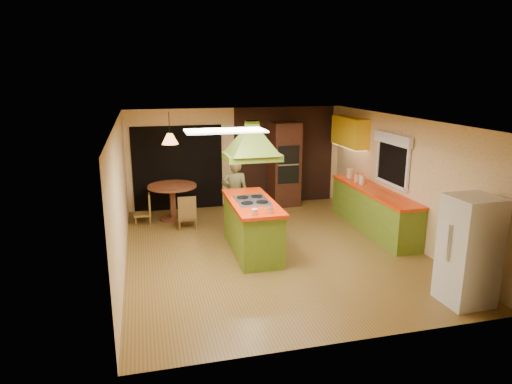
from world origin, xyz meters
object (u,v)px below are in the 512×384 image
object	(u,v)px
refrigerator	(469,251)
canister_large	(350,173)
dining_table	(173,195)
wall_oven	(285,165)
man	(235,194)
kitchen_island	(252,226)

from	to	relation	value
refrigerator	canister_large	xyz separation A→B (m)	(0.19, 4.40, 0.21)
dining_table	wall_oven	bearing A→B (deg)	10.79
man	wall_oven	size ratio (longest dim) A/B	0.74
man	wall_oven	world-z (taller)	wall_oven
man	canister_large	xyz separation A→B (m)	(2.84, 0.33, 0.24)
kitchen_island	refrigerator	bearing A→B (deg)	-45.84
man	refrigerator	size ratio (longest dim) A/B	0.97
canister_large	refrigerator	bearing A→B (deg)	-92.53
man	dining_table	distance (m)	1.64
man	dining_table	xyz separation A→B (m)	(-1.27, 1.01, -0.21)
man	dining_table	size ratio (longest dim) A/B	1.42
wall_oven	dining_table	distance (m)	2.98
kitchen_island	wall_oven	bearing A→B (deg)	62.18
kitchen_island	man	world-z (taller)	man
kitchen_island	refrigerator	size ratio (longest dim) A/B	1.24
wall_oven	refrigerator	bearing A→B (deg)	-82.51
man	kitchen_island	bearing A→B (deg)	107.11
wall_oven	canister_large	xyz separation A→B (m)	(1.22, -1.23, -0.04)
kitchen_island	refrigerator	world-z (taller)	refrigerator
refrigerator	canister_large	size ratio (longest dim) A/B	7.44
man	wall_oven	bearing A→B (deg)	-121.05
man	dining_table	world-z (taller)	man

